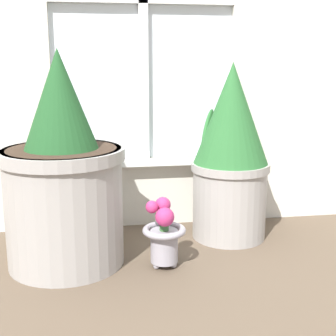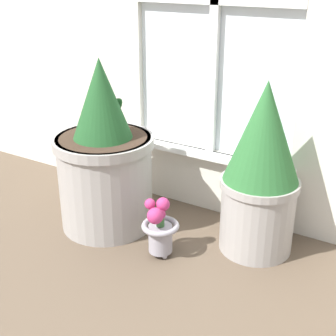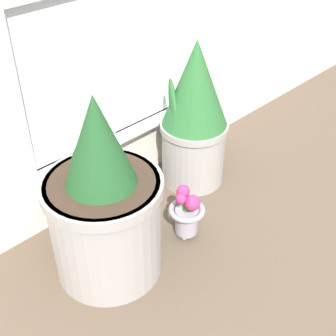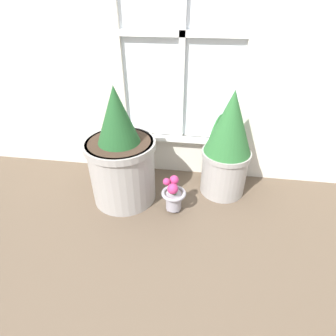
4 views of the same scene
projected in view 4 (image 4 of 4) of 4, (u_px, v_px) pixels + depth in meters
ground_plane at (165, 240)px, 1.38m from camera, size 10.00×10.00×0.00m
potted_plant_left at (121, 158)px, 1.52m from camera, size 0.41×0.41×0.71m
potted_plant_right at (227, 146)px, 1.55m from camera, size 0.30×0.30×0.67m
flower_vase at (173, 195)px, 1.51m from camera, size 0.14×0.14×0.23m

